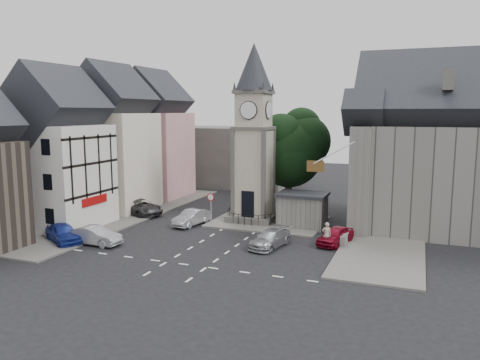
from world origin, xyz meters
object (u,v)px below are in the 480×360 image
at_px(car_west_blue, 63,233).
at_px(car_east_red, 335,236).
at_px(pedestrian, 327,235).
at_px(stone_shelter, 302,210).
at_px(clock_tower, 254,134).

bearing_deg(car_west_blue, car_east_red, -38.38).
distance_m(car_east_red, pedestrian, 1.15).
bearing_deg(stone_shelter, car_east_red, -50.57).
distance_m(stone_shelter, pedestrian, 6.39).
distance_m(car_west_blue, pedestrian, 20.46).
bearing_deg(car_west_blue, pedestrian, -40.54).
relative_size(stone_shelter, pedestrian, 2.23).
relative_size(clock_tower, pedestrian, 8.43).
height_order(stone_shelter, pedestrian, stone_shelter).
distance_m(clock_tower, car_east_red, 12.35).
xyz_separation_m(clock_tower, stone_shelter, (4.80, -0.49, -6.57)).
bearing_deg(pedestrian, car_east_red, -132.10).
bearing_deg(car_east_red, stone_shelter, 146.03).
bearing_deg(stone_shelter, car_west_blue, -144.32).
bearing_deg(clock_tower, stone_shelter, -5.84).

